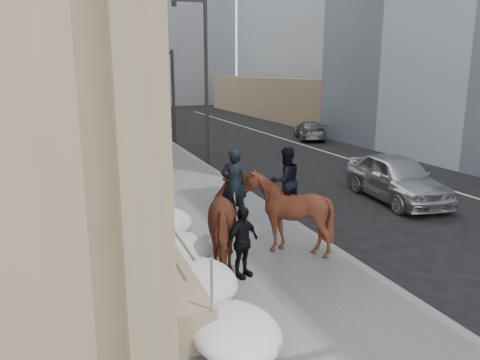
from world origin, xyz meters
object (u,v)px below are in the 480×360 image
at_px(mounted_horse_left, 233,216).
at_px(car_silver, 397,178).
at_px(pedestrian, 242,242).
at_px(mounted_horse_right, 287,208).
at_px(car_grey, 310,130).

bearing_deg(mounted_horse_left, car_silver, -137.81).
height_order(mounted_horse_left, pedestrian, mounted_horse_left).
relative_size(mounted_horse_left, car_silver, 0.58).
relative_size(mounted_horse_left, mounted_horse_right, 1.06).
xyz_separation_m(car_silver, car_grey, (4.68, 15.07, -0.21)).
distance_m(pedestrian, car_silver, 8.93).
height_order(mounted_horse_right, car_silver, mounted_horse_right).
distance_m(mounted_horse_right, car_silver, 7.00).
height_order(mounted_horse_left, car_grey, mounted_horse_left).
bearing_deg(pedestrian, mounted_horse_right, 8.45).
bearing_deg(pedestrian, car_grey, 32.62).
xyz_separation_m(pedestrian, car_grey, (12.44, 19.49, -0.31)).
bearing_deg(car_silver, mounted_horse_left, -148.51).
height_order(mounted_horse_left, mounted_horse_right, mounted_horse_left).
bearing_deg(car_silver, pedestrian, -143.41).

